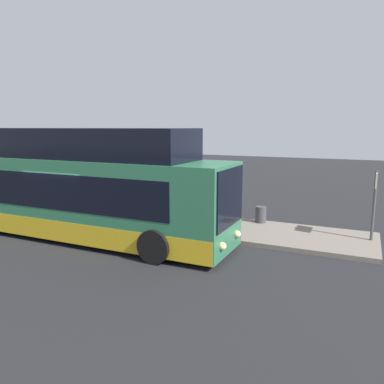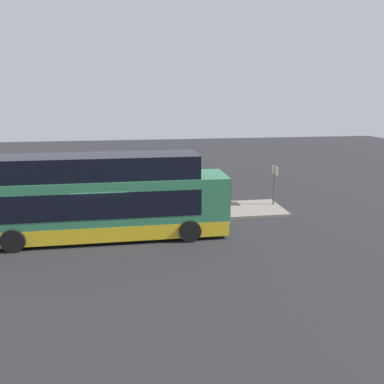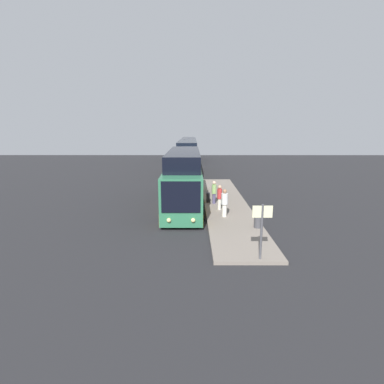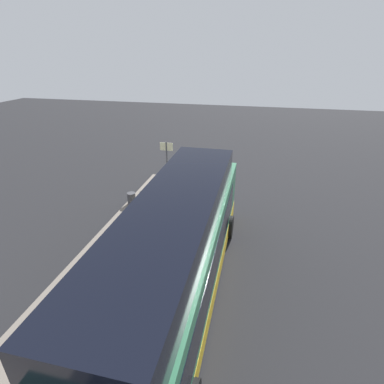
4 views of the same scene
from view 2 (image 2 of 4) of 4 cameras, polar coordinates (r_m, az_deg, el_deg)
ground at (r=18.29m, az=-13.18°, el=-6.77°), size 80.00×80.00×0.00m
platform at (r=21.24m, az=-12.60°, el=-3.50°), size 20.00×3.11×0.16m
bus_lead at (r=17.85m, az=-14.06°, el=-1.46°), size 11.89×2.72×3.92m
passenger_boarding at (r=20.30m, az=-7.35°, el=-1.13°), size 0.38×0.38×1.68m
passenger_waiting at (r=20.09m, az=-11.93°, el=-1.53°), size 0.46×0.46×1.66m
passenger_with_bags at (r=20.56m, az=-2.86°, el=-0.81°), size 0.58×0.58×1.74m
suitcase at (r=19.91m, az=-13.26°, el=-3.46°), size 0.36×0.26×0.94m
sign_post at (r=22.67m, az=12.48°, el=1.93°), size 0.10×0.83×2.38m
trash_bin at (r=22.58m, az=1.98°, el=-0.99°), size 0.44×0.44×0.65m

